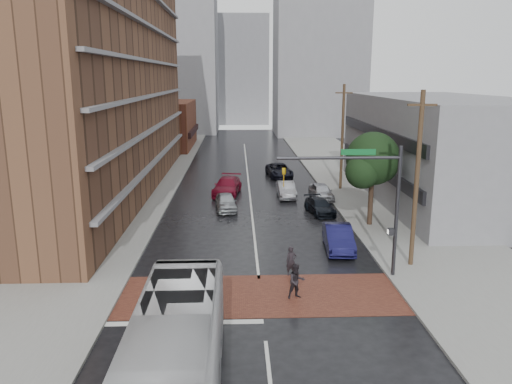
{
  "coord_description": "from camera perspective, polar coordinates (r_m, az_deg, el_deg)",
  "views": [
    {
      "loc": [
        -1.09,
        -22.64,
        10.68
      ],
      "look_at": [
        0.06,
        8.26,
        3.5
      ],
      "focal_mm": 35.0,
      "sensor_mm": 36.0,
      "label": 1
    }
  ],
  "objects": [
    {
      "name": "building_east",
      "position": [
        46.54,
        20.17,
        4.64
      ],
      "size": [
        11.0,
        26.0,
        9.0
      ],
      "primitive_type": "cube",
      "color": "gray",
      "rests_on": "ground"
    },
    {
      "name": "sidewalk_west",
      "position": [
        49.9,
        -14.12,
        0.4
      ],
      "size": [
        9.0,
        90.0,
        0.15
      ],
      "primitive_type": "cube",
      "color": "gray",
      "rests_on": "ground"
    },
    {
      "name": "car_travel_b",
      "position": [
        45.06,
        3.47,
        0.26
      ],
      "size": [
        1.59,
        4.3,
        1.41
      ],
      "primitive_type": "imported",
      "rotation": [
        0.0,
        0.0,
        0.02
      ],
      "color": "#9FA0A6",
      "rests_on": "ground"
    },
    {
      "name": "utility_pole_far",
      "position": [
        48.0,
        9.84,
        6.25
      ],
      "size": [
        1.6,
        0.26,
        10.0
      ],
      "color": "#473321",
      "rests_on": "ground"
    },
    {
      "name": "pedestrian_a",
      "position": [
        27.62,
        4.05,
        -7.88
      ],
      "size": [
        0.67,
        0.52,
        1.64
      ],
      "primitive_type": "imported",
      "rotation": [
        0.0,
        0.0,
        0.22
      ],
      "color": "black",
      "rests_on": "ground"
    },
    {
      "name": "storefront_west",
      "position": [
        77.74,
        -10.28,
        7.57
      ],
      "size": [
        8.0,
        16.0,
        7.0
      ],
      "primitive_type": "cube",
      "color": "brown",
      "rests_on": "ground"
    },
    {
      "name": "car_parked_mid",
      "position": [
        40.01,
        7.3,
        -1.64
      ],
      "size": [
        2.37,
        4.31,
        1.18
      ],
      "primitive_type": "imported",
      "rotation": [
        0.0,
        0.0,
        0.18
      ],
      "color": "black",
      "rests_on": "ground"
    },
    {
      "name": "transit_bus",
      "position": [
        16.79,
        -9.56,
        -19.36
      ],
      "size": [
        2.95,
        12.41,
        3.45
      ],
      "primitive_type": "imported",
      "rotation": [
        0.0,
        0.0,
        0.0
      ],
      "color": "#BABABC",
      "rests_on": "ground"
    },
    {
      "name": "signal_mast",
      "position": [
        26.75,
        12.97,
        -0.12
      ],
      "size": [
        6.5,
        0.3,
        7.2
      ],
      "color": "#2D2D33",
      "rests_on": "ground"
    },
    {
      "name": "utility_pole_near",
      "position": [
        28.95,
        17.9,
        1.4
      ],
      "size": [
        1.6,
        0.26,
        10.0
      ],
      "color": "#473321",
      "rests_on": "ground"
    },
    {
      "name": "distant_tower_west",
      "position": [
        101.6,
        -9.81,
        15.89
      ],
      "size": [
        18.0,
        16.0,
        32.0
      ],
      "primitive_type": "cube",
      "color": "gray",
      "rests_on": "ground"
    },
    {
      "name": "car_travel_c",
      "position": [
        46.16,
        -3.32,
        0.67
      ],
      "size": [
        2.97,
        5.68,
        1.57
      ],
      "primitive_type": "imported",
      "rotation": [
        0.0,
        0.0,
        -0.15
      ],
      "color": "maroon",
      "rests_on": "ground"
    },
    {
      "name": "distant_tower_east",
      "position": [
        96.11,
        7.24,
        17.34
      ],
      "size": [
        16.0,
        14.0,
        36.0
      ],
      "primitive_type": "cube",
      "color": "gray",
      "rests_on": "ground"
    },
    {
      "name": "car_travel_a",
      "position": [
        40.73,
        -3.47,
        -1.14
      ],
      "size": [
        2.02,
        4.22,
        1.39
      ],
      "primitive_type": "imported",
      "rotation": [
        0.0,
        0.0,
        0.09
      ],
      "color": "#A3A6AB",
      "rests_on": "ground"
    },
    {
      "name": "apartment_block",
      "position": [
        48.51,
        -18.32,
        16.37
      ],
      "size": [
        10.0,
        44.0,
        28.0
      ],
      "primitive_type": "cube",
      "color": "brown",
      "rests_on": "ground"
    },
    {
      "name": "street_tree",
      "position": [
        36.47,
        13.2,
        3.34
      ],
      "size": [
        4.2,
        4.1,
        6.9
      ],
      "color": "#332319",
      "rests_on": "ground"
    },
    {
      "name": "crosswalk",
      "position": [
        25.51,
        0.53,
        -11.66
      ],
      "size": [
        14.0,
        5.0,
        0.02
      ],
      "primitive_type": "cube",
      "color": "brown",
      "rests_on": "ground"
    },
    {
      "name": "pedestrian_b",
      "position": [
        24.9,
        4.65,
        -10.14
      ],
      "size": [
        1.0,
        0.86,
        1.77
      ],
      "primitive_type": "imported",
      "rotation": [
        0.0,
        0.0,
        0.25
      ],
      "color": "black",
      "rests_on": "ground"
    },
    {
      "name": "suv_travel",
      "position": [
        54.28,
        2.67,
        2.49
      ],
      "size": [
        2.94,
        5.44,
        1.45
      ],
      "primitive_type": "imported",
      "rotation": [
        0.0,
        0.0,
        0.11
      ],
      "color": "black",
      "rests_on": "ground"
    },
    {
      "name": "car_parked_near",
      "position": [
        31.9,
        9.4,
        -5.2
      ],
      "size": [
        1.97,
        4.81,
        1.55
      ],
      "primitive_type": "imported",
      "rotation": [
        0.0,
        0.0,
        -0.07
      ],
      "color": "#131242",
      "rests_on": "ground"
    },
    {
      "name": "distant_tower_center",
      "position": [
        117.65,
        -1.65,
        13.71
      ],
      "size": [
        12.0,
        10.0,
        24.0
      ],
      "primitive_type": "cube",
      "color": "gray",
      "rests_on": "ground"
    },
    {
      "name": "car_parked_far",
      "position": [
        44.57,
        7.47,
        0.04
      ],
      "size": [
        2.02,
        4.32,
        1.43
      ],
      "primitive_type": "imported",
      "rotation": [
        0.0,
        0.0,
        0.08
      ],
      "color": "#B2B4BA",
      "rests_on": "ground"
    },
    {
      "name": "ground",
      "position": [
        25.06,
        0.59,
        -12.16
      ],
      "size": [
        160.0,
        160.0,
        0.0
      ],
      "primitive_type": "plane",
      "color": "black",
      "rests_on": "ground"
    },
    {
      "name": "sidewalk_east",
      "position": [
        50.41,
        12.39,
        0.62
      ],
      "size": [
        9.0,
        90.0,
        0.15
      ],
      "primitive_type": "cube",
      "color": "gray",
      "rests_on": "ground"
    }
  ]
}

